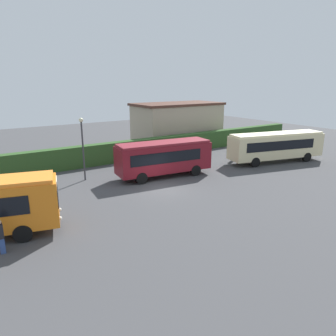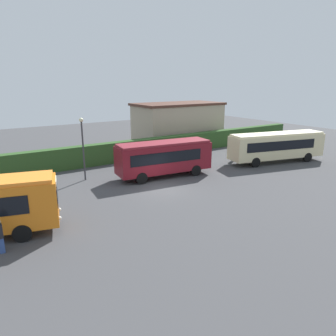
% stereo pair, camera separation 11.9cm
% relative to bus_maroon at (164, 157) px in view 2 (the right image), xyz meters
% --- Properties ---
extents(ground_plane, '(86.34, 86.34, 0.00)m').
position_rel_bus_maroon_xyz_m(ground_plane, '(-1.99, -2.81, -1.82)').
color(ground_plane, '#424244').
extents(bus_maroon, '(8.82, 3.44, 3.16)m').
position_rel_bus_maroon_xyz_m(bus_maroon, '(0.00, 0.00, 0.00)').
color(bus_maroon, maroon).
rests_on(bus_maroon, ground_plane).
extents(bus_cream, '(10.74, 4.78, 3.12)m').
position_rel_bus_maroon_xyz_m(bus_cream, '(12.72, -2.16, -0.02)').
color(bus_cream, beige).
rests_on(bus_cream, ground_plane).
extents(person_center, '(0.27, 0.39, 1.79)m').
position_rel_bus_maroon_xyz_m(person_center, '(-13.94, -6.56, -0.87)').
color(person_center, '#334C8C').
rests_on(person_center, ground_plane).
extents(person_right, '(0.43, 0.33, 1.91)m').
position_rel_bus_maroon_xyz_m(person_right, '(-13.37, -2.76, -0.79)').
color(person_right, '#4C6B47').
rests_on(person_right, ground_plane).
extents(person_far, '(0.48, 0.54, 1.64)m').
position_rel_bus_maroon_xyz_m(person_far, '(9.48, 0.76, -0.97)').
color(person_far, '#4C6B47').
rests_on(person_far, ground_plane).
extents(hedge_row, '(55.17, 1.06, 2.14)m').
position_rel_bus_maroon_xyz_m(hedge_row, '(-1.99, 7.28, -0.75)').
color(hedge_row, '#2C4E22').
rests_on(hedge_row, ground_plane).
extents(depot_building, '(11.70, 6.01, 5.57)m').
position_rel_bus_maroon_xyz_m(depot_building, '(9.68, 11.48, 0.98)').
color(depot_building, tan).
rests_on(depot_building, ground_plane).
extents(lamppost, '(0.36, 0.36, 5.40)m').
position_rel_bus_maroon_xyz_m(lamppost, '(-6.30, 2.93, 1.56)').
color(lamppost, '#38383D').
rests_on(lamppost, ground_plane).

